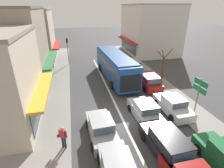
{
  "coord_description": "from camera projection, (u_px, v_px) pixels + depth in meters",
  "views": [
    {
      "loc": [
        -3.56,
        -11.54,
        8.57
      ],
      "look_at": [
        0.16,
        4.57,
        1.2
      ],
      "focal_mm": 28.0,
      "sensor_mm": 36.0,
      "label": 1
    }
  ],
  "objects": [
    {
      "name": "ground_plane",
      "position": [
        122.0,
        119.0,
        14.49
      ],
      "size": [
        140.0,
        140.0,
        0.0
      ],
      "primitive_type": "plane",
      "color": "#3F3F42"
    },
    {
      "name": "lane_centre_line",
      "position": [
        112.0,
        97.0,
        18.05
      ],
      "size": [
        0.2,
        28.0,
        0.01
      ],
      "primitive_type": "cube",
      "color": "silver",
      "rests_on": "ground"
    },
    {
      "name": "sidewalk_left",
      "position": [
        45.0,
        94.0,
        18.41
      ],
      "size": [
        5.2,
        44.0,
        0.14
      ],
      "primitive_type": "cube",
      "color": "gray",
      "rests_on": "ground"
    },
    {
      "name": "kerb_right",
      "position": [
        158.0,
        83.0,
        21.08
      ],
      "size": [
        2.8,
        44.0,
        0.12
      ],
      "primitive_type": "cube",
      "color": "gray",
      "rests_on": "ground"
    },
    {
      "name": "shopfront_mid_block",
      "position": [
        12.0,
        48.0,
        19.68
      ],
      "size": [
        8.01,
        9.04,
        8.61
      ],
      "color": "gray",
      "rests_on": "ground"
    },
    {
      "name": "shopfront_far_end",
      "position": [
        28.0,
        37.0,
        27.74
      ],
      "size": [
        8.59,
        8.23,
        8.33
      ],
      "color": "beige",
      "rests_on": "ground"
    },
    {
      "name": "building_right_far",
      "position": [
        150.0,
        29.0,
        33.78
      ],
      "size": [
        9.55,
        11.01,
        8.99
      ],
      "color": "silver",
      "rests_on": "ground"
    },
    {
      "name": "city_bus",
      "position": [
        115.0,
        64.0,
        21.98
      ],
      "size": [
        3.12,
        10.96,
        3.23
      ],
      "color": "#1E4C99",
      "rests_on": "ground"
    },
    {
      "name": "sedan_queue_gap_filler",
      "position": [
        145.0,
        111.0,
        14.38
      ],
      "size": [
        1.96,
        4.23,
        1.47
      ],
      "color": "#9EA3A8",
      "rests_on": "ground"
    },
    {
      "name": "sedan_behind_bus_mid",
      "position": [
        101.0,
        128.0,
        12.39
      ],
      "size": [
        2.03,
        4.27,
        1.47
      ],
      "color": "#9EA3A8",
      "rests_on": "ground"
    },
    {
      "name": "wagon_behind_bus_near",
      "position": [
        167.0,
        144.0,
        10.84
      ],
      "size": [
        2.08,
        4.57,
        1.58
      ],
      "color": "black",
      "rests_on": "ground"
    },
    {
      "name": "parked_sedan_kerb_second",
      "position": [
        173.0,
        105.0,
        15.25
      ],
      "size": [
        2.01,
        4.26,
        1.47
      ],
      "color": "silver",
      "rests_on": "ground"
    },
    {
      "name": "parked_wagon_kerb_third",
      "position": [
        148.0,
        81.0,
        20.05
      ],
      "size": [
        2.0,
        4.53,
        1.58
      ],
      "color": "maroon",
      "rests_on": "ground"
    },
    {
      "name": "parked_wagon_kerb_rear",
      "position": [
        132.0,
        65.0,
        25.28
      ],
      "size": [
        2.01,
        4.54,
        1.58
      ],
      "color": "#9EA3A8",
      "rests_on": "ground"
    },
    {
      "name": "traffic_light_downstreet",
      "position": [
        67.0,
        47.0,
        26.74
      ],
      "size": [
        0.33,
        0.24,
        4.2
      ],
      "color": "gray",
      "rests_on": "ground"
    },
    {
      "name": "directional_road_sign",
      "position": [
        199.0,
        90.0,
        13.44
      ],
      "size": [
        0.1,
        1.4,
        3.6
      ],
      "color": "gray",
      "rests_on": "ground"
    },
    {
      "name": "street_tree_right",
      "position": [
        163.0,
        68.0,
        20.08
      ],
      "size": [
        1.92,
        1.64,
        4.33
      ],
      "color": "brown",
      "rests_on": "ground"
    },
    {
      "name": "pedestrian_with_handbag_near",
      "position": [
        63.0,
        136.0,
        11.04
      ],
      "size": [
        0.64,
        0.45,
        1.63
      ],
      "color": "#232838",
      "rests_on": "sidewalk_left"
    }
  ]
}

